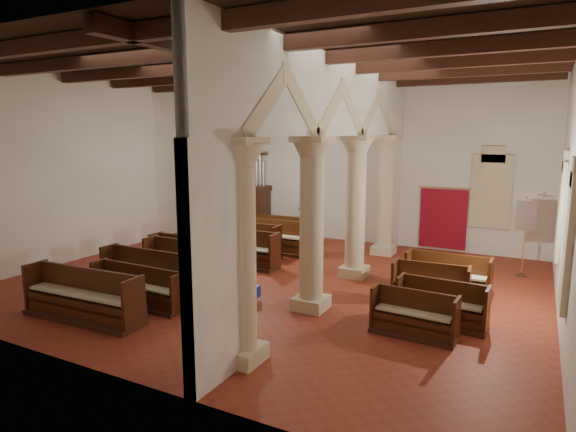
# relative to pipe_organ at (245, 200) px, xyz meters

# --- Properties ---
(floor) EXTENTS (14.00, 14.00, 0.00)m
(floor) POSITION_rel_pipe_organ_xyz_m (4.50, -5.50, -1.37)
(floor) COLOR maroon
(floor) RESTS_ON ground
(ceiling) EXTENTS (14.00, 14.00, 0.00)m
(ceiling) POSITION_rel_pipe_organ_xyz_m (4.50, -5.50, 4.63)
(ceiling) COLOR black
(ceiling) RESTS_ON wall_back
(wall_back) EXTENTS (14.00, 0.02, 6.00)m
(wall_back) POSITION_rel_pipe_organ_xyz_m (4.50, 0.50, 1.63)
(wall_back) COLOR white
(wall_back) RESTS_ON floor
(wall_front) EXTENTS (14.00, 0.02, 6.00)m
(wall_front) POSITION_rel_pipe_organ_xyz_m (4.50, -11.50, 1.63)
(wall_front) COLOR white
(wall_front) RESTS_ON floor
(wall_left) EXTENTS (0.02, 12.00, 6.00)m
(wall_left) POSITION_rel_pipe_organ_xyz_m (-2.50, -5.50, 1.63)
(wall_left) COLOR white
(wall_left) RESTS_ON floor
(wall_right) EXTENTS (0.02, 12.00, 6.00)m
(wall_right) POSITION_rel_pipe_organ_xyz_m (11.50, -5.50, 1.63)
(wall_right) COLOR white
(wall_right) RESTS_ON floor
(ceiling_beams) EXTENTS (13.80, 11.80, 0.30)m
(ceiling_beams) POSITION_rel_pipe_organ_xyz_m (4.50, -5.50, 4.45)
(ceiling_beams) COLOR #402014
(ceiling_beams) RESTS_ON wall_back
(arcade) EXTENTS (0.90, 11.90, 6.00)m
(arcade) POSITION_rel_pipe_organ_xyz_m (6.30, -5.50, 2.19)
(arcade) COLOR beige
(arcade) RESTS_ON floor
(window_right_a) EXTENTS (0.03, 1.00, 2.20)m
(window_right_a) POSITION_rel_pipe_organ_xyz_m (11.48, -7.00, 0.83)
(window_right_a) COLOR #3A8263
(window_right_a) RESTS_ON wall_right
(window_right_b) EXTENTS (0.03, 1.00, 2.20)m
(window_right_b) POSITION_rel_pipe_organ_xyz_m (11.48, -3.00, 0.83)
(window_right_b) COLOR #3A8263
(window_right_b) RESTS_ON wall_right
(window_back) EXTENTS (1.00, 0.03, 2.20)m
(window_back) POSITION_rel_pipe_organ_xyz_m (9.50, 0.48, 0.83)
(window_back) COLOR #3A8263
(window_back) RESTS_ON wall_back
(pipe_organ) EXTENTS (2.10, 0.85, 4.40)m
(pipe_organ) POSITION_rel_pipe_organ_xyz_m (0.00, 0.00, 0.00)
(pipe_organ) COLOR #402014
(pipe_organ) RESTS_ON floor
(lectern) EXTENTS (0.60, 0.63, 1.26)m
(lectern) POSITION_rel_pipe_organ_xyz_m (2.91, -0.01, -0.85)
(lectern) COLOR #392612
(lectern) RESTS_ON floor
(dossal_curtain) EXTENTS (1.80, 0.07, 2.17)m
(dossal_curtain) POSITION_rel_pipe_organ_xyz_m (8.00, 0.42, -0.21)
(dossal_curtain) COLOR maroon
(dossal_curtain) RESTS_ON floor
(processional_banner) EXTENTS (0.55, 0.69, 2.40)m
(processional_banner) POSITION_rel_pipe_organ_xyz_m (10.65, -1.71, -0.57)
(processional_banner) COLOR #402014
(processional_banner) RESTS_ON floor
(hymnal_box_a) EXTENTS (0.34, 0.28, 0.32)m
(hymnal_box_a) POSITION_rel_pipe_organ_xyz_m (3.25, -9.53, -1.11)
(hymnal_box_a) COLOR navy
(hymnal_box_a) RESTS_ON floor
(hymnal_box_b) EXTENTS (0.30, 0.24, 0.29)m
(hymnal_box_b) POSITION_rel_pipe_organ_xyz_m (4.79, -7.15, -1.12)
(hymnal_box_b) COLOR navy
(hymnal_box_b) RESTS_ON floor
(hymnal_box_c) EXTENTS (0.33, 0.29, 0.28)m
(hymnal_box_c) POSITION_rel_pipe_organ_xyz_m (3.44, -5.70, -1.13)
(hymnal_box_c) COLOR navy
(hymnal_box_c) RESTS_ON floor
(tube_heater_a) EXTENTS (0.93, 0.43, 0.10)m
(tube_heater_a) POSITION_rel_pipe_organ_xyz_m (1.81, -9.57, -1.21)
(tube_heater_a) COLOR white
(tube_heater_a) RESTS_ON floor
(tube_heater_b) EXTENTS (0.99, 0.32, 0.10)m
(tube_heater_b) POSITION_rel_pipe_organ_xyz_m (2.08, -8.82, -1.21)
(tube_heater_b) COLOR silver
(tube_heater_b) RESTS_ON floor
(nave_pew_0) EXTENTS (3.08, 0.90, 1.15)m
(nave_pew_0) POSITION_rel_pipe_organ_xyz_m (2.05, -9.97, -0.99)
(nave_pew_0) COLOR #402014
(nave_pew_0) RESTS_ON floor
(nave_pew_1) EXTENTS (2.69, 0.68, 0.96)m
(nave_pew_1) POSITION_rel_pipe_organ_xyz_m (2.44, -8.71, -1.06)
(nave_pew_1) COLOR #402014
(nave_pew_1) RESTS_ON floor
(nave_pew_2) EXTENTS (3.25, 0.76, 1.08)m
(nave_pew_2) POSITION_rel_pipe_organ_xyz_m (2.05, -7.77, -1.02)
(nave_pew_2) COLOR #402014
(nave_pew_2) RESTS_ON floor
(nave_pew_3) EXTENTS (3.09, 0.82, 1.10)m
(nave_pew_3) POSITION_rel_pipe_organ_xyz_m (2.28, -6.50, -1.01)
(nave_pew_3) COLOR #402014
(nave_pew_3) RESTS_ON floor
(nave_pew_4) EXTENTS (3.17, 0.80, 1.05)m
(nave_pew_4) POSITION_rel_pipe_organ_xyz_m (1.91, -5.85, -1.02)
(nave_pew_4) COLOR #402014
(nave_pew_4) RESTS_ON floor
(nave_pew_5) EXTENTS (3.31, 0.78, 1.14)m
(nave_pew_5) POSITION_rel_pipe_organ_xyz_m (2.35, -4.60, -0.99)
(nave_pew_5) COLOR #402014
(nave_pew_5) RESTS_ON floor
(nave_pew_6) EXTENTS (2.93, 0.87, 1.14)m
(nave_pew_6) POSITION_rel_pipe_organ_xyz_m (2.00, -3.50, -0.99)
(nave_pew_6) COLOR #402014
(nave_pew_6) RESTS_ON floor
(nave_pew_7) EXTENTS (3.57, 0.93, 1.15)m
(nave_pew_7) POSITION_rel_pipe_organ_xyz_m (2.39, -2.63, -0.99)
(nave_pew_7) COLOR #402014
(nave_pew_7) RESTS_ON floor
(nave_pew_8) EXTENTS (3.09, 0.77, 1.09)m
(nave_pew_8) POSITION_rel_pipe_organ_xyz_m (1.95, -1.49, -1.01)
(nave_pew_8) COLOR #402014
(nave_pew_8) RESTS_ON floor
(aisle_pew_0) EXTENTS (1.78, 0.74, 0.95)m
(aisle_pew_0) POSITION_rel_pipe_organ_xyz_m (8.83, -7.42, -1.05)
(aisle_pew_0) COLOR #402014
(aisle_pew_0) RESTS_ON floor
(aisle_pew_1) EXTENTS (1.94, 0.75, 0.98)m
(aisle_pew_1) POSITION_rel_pipe_organ_xyz_m (9.22, -6.57, -1.04)
(aisle_pew_1) COLOR #402014
(aisle_pew_1) RESTS_ON floor
(aisle_pew_2) EXTENTS (1.82, 0.80, 1.05)m
(aisle_pew_2) POSITION_rel_pipe_organ_xyz_m (8.78, -5.54, -1.01)
(aisle_pew_2) COLOR #402014
(aisle_pew_2) RESTS_ON floor
(aisle_pew_3) EXTENTS (2.12, 0.76, 1.08)m
(aisle_pew_3) POSITION_rel_pipe_organ_xyz_m (9.00, -4.52, -1.01)
(aisle_pew_3) COLOR #402014
(aisle_pew_3) RESTS_ON floor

